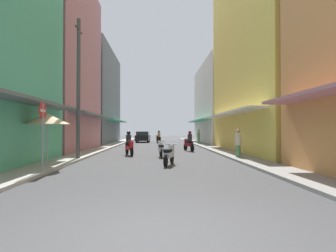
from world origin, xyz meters
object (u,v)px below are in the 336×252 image
object	(u,v)px
motorbike_red	(129,144)
pedestrian_crossing	(199,137)
parked_car	(143,137)
pedestrian_far	(199,135)
motorbike_white	(161,149)
motorbike_maroon	(189,142)
street_sign_no_entry	(43,128)
motorbike_silver	(169,154)
utility_pole	(78,88)
vendor_umbrella	(48,119)
motorbike_black	(159,138)
pedestrian_foreground	(238,144)

from	to	relation	value
motorbike_red	pedestrian_crossing	bearing A→B (deg)	63.05
parked_car	pedestrian_far	distance (m)	8.13
motorbike_white	motorbike_maroon	bearing A→B (deg)	63.89
motorbike_red	street_sign_no_entry	world-z (taller)	street_sign_no_entry
motorbike_silver	parked_car	bearing A→B (deg)	96.04
utility_pole	vendor_umbrella	bearing A→B (deg)	-97.69
motorbike_red	utility_pole	xyz separation A→B (m)	(-2.48, -2.67, 3.24)
motorbike_silver	parked_car	distance (m)	24.05
pedestrian_far	utility_pole	bearing A→B (deg)	-118.09
parked_car	utility_pole	distance (m)	21.97
motorbike_black	pedestrian_crossing	bearing A→B (deg)	-37.05
motorbike_red	utility_pole	distance (m)	4.88
motorbike_maroon	parked_car	world-z (taller)	motorbike_maroon
motorbike_maroon	parked_car	distance (m)	16.19
parked_car	pedestrian_crossing	bearing A→B (deg)	-43.00
pedestrian_crossing	vendor_umbrella	world-z (taller)	vendor_umbrella
utility_pole	pedestrian_crossing	bearing A→B (deg)	59.83
motorbike_silver	parked_car	world-z (taller)	parked_car
motorbike_white	pedestrian_far	size ratio (longest dim) A/B	1.03
motorbike_maroon	motorbike_black	size ratio (longest dim) A/B	0.99
street_sign_no_entry	motorbike_black	bearing A→B (deg)	79.55
motorbike_red	pedestrian_far	size ratio (longest dim) A/B	0.98
parked_car	pedestrian_crossing	xyz separation A→B (m)	(6.64, -6.19, 0.06)
motorbike_silver	street_sign_no_entry	size ratio (longest dim) A/B	0.67
motorbike_black	street_sign_no_entry	bearing A→B (deg)	-100.45
motorbike_red	pedestrian_crossing	distance (m)	14.31
motorbike_white	pedestrian_crossing	world-z (taller)	pedestrian_crossing
motorbike_black	motorbike_silver	bearing A→B (deg)	-88.89
pedestrian_foreground	utility_pole	distance (m)	9.38
motorbike_white	pedestrian_foreground	xyz separation A→B (m)	(4.34, -1.29, 0.34)
parked_car	pedestrian_crossing	distance (m)	9.07
motorbike_maroon	motorbike_white	world-z (taller)	motorbike_maroon
motorbike_maroon	motorbike_red	distance (m)	5.44
motorbike_black	vendor_umbrella	distance (m)	22.45
pedestrian_far	pedestrian_crossing	bearing A→B (deg)	-99.04
parked_car	vendor_umbrella	bearing A→B (deg)	-96.35
motorbike_maroon	motorbike_white	size ratio (longest dim) A/B	0.96
pedestrian_foreground	vendor_umbrella	size ratio (longest dim) A/B	0.72
pedestrian_far	motorbike_white	bearing A→B (deg)	-106.66
motorbike_white	vendor_umbrella	world-z (taller)	vendor_umbrella
utility_pole	motorbike_white	bearing A→B (deg)	17.86
vendor_umbrella	street_sign_no_entry	world-z (taller)	street_sign_no_entry
motorbike_silver	vendor_umbrella	xyz separation A→B (m)	(-5.27, -0.74, 1.61)
motorbike_maroon	parked_car	bearing A→B (deg)	105.87
vendor_umbrella	street_sign_no_entry	size ratio (longest dim) A/B	0.88
parked_car	pedestrian_foreground	bearing A→B (deg)	-73.11
motorbike_white	motorbike_red	xyz separation A→B (m)	(-2.03, 1.22, 0.20)
motorbike_white	motorbike_red	bearing A→B (deg)	149.01
vendor_umbrella	motorbike_red	bearing A→B (deg)	63.12
vendor_umbrella	utility_pole	distance (m)	3.57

